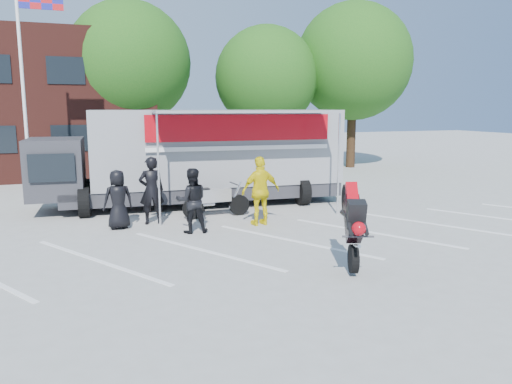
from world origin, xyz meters
TOP-DOWN VIEW (x-y plane):
  - ground at (0.00, 0.00)m, footprint 100.00×100.00m
  - parking_bay_lines at (0.00, 1.00)m, footprint 18.09×13.33m
  - flagpole at (-6.24, 10.00)m, footprint 1.61×0.12m
  - tree_left at (-2.00, 16.00)m, footprint 6.12×6.12m
  - tree_mid at (5.00, 15.00)m, footprint 5.44×5.44m
  - tree_right at (10.00, 14.50)m, footprint 6.46×6.46m
  - transporter_truck at (-0.70, 6.51)m, footprint 10.71×5.77m
  - parked_motorcycle at (-0.86, 4.43)m, footprint 2.24×0.85m
  - stunt_bike_rider at (0.45, -1.22)m, footprint 1.35×1.85m
  - spectator_leather_a at (-3.86, 3.93)m, footprint 0.89×0.64m
  - spectator_leather_b at (-2.88, 4.21)m, footprint 0.74×0.50m
  - spectator_leather_c at (-2.03, 2.78)m, footprint 0.94×0.77m
  - spectator_hivis at (0.05, 2.98)m, footprint 1.21×0.60m

SIDE VIEW (x-z plane):
  - ground at x=0.00m, z-range 0.00..0.00m
  - transporter_truck at x=-0.70m, z-range -1.65..1.65m
  - parked_motorcycle at x=-0.86m, z-range -0.58..0.58m
  - stunt_bike_rider at x=0.45m, z-range -0.99..0.99m
  - parking_bay_lines at x=0.00m, z-range 0.00..0.01m
  - spectator_leather_a at x=-3.86m, z-range 0.00..1.68m
  - spectator_leather_c at x=-2.03m, z-range 0.00..1.77m
  - spectator_leather_b at x=-2.88m, z-range 0.00..1.98m
  - spectator_hivis at x=0.05m, z-range 0.00..2.00m
  - tree_mid at x=5.00m, z-range 1.10..8.78m
  - flagpole at x=-6.24m, z-range 1.05..9.05m
  - tree_left at x=-2.00m, z-range 1.25..9.89m
  - tree_right at x=10.00m, z-range 1.32..10.44m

